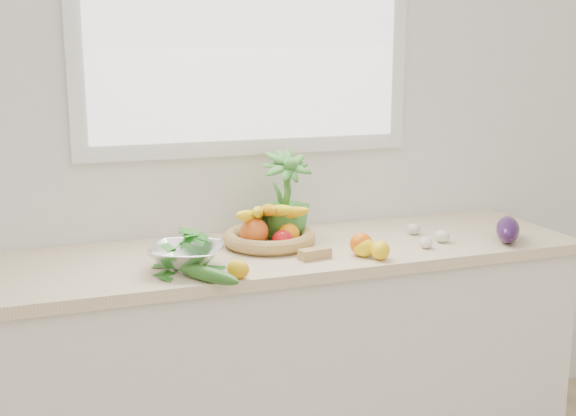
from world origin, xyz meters
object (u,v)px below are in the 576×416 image
object	(u,v)px
fruit_basket	(268,232)
eggplant	(508,229)
potted_herb	(285,197)
colander_with_spinach	(186,250)
apple	(283,241)
cucumber	(208,274)

from	to	relation	value
fruit_basket	eggplant	bearing A→B (deg)	-15.77
eggplant	potted_herb	world-z (taller)	potted_herb
fruit_basket	colander_with_spinach	xyz separation A→B (m)	(-0.34, -0.18, 0.01)
eggplant	colander_with_spinach	size ratio (longest dim) A/B	0.71
apple	potted_herb	distance (m)	0.20
fruit_basket	colander_with_spinach	bearing A→B (deg)	-151.55
cucumber	colander_with_spinach	xyz separation A→B (m)	(-0.03, 0.15, 0.04)
apple	potted_herb	xyz separation A→B (m)	(0.06, 0.14, 0.13)
cucumber	fruit_basket	size ratio (longest dim) A/B	0.71
apple	eggplant	world-z (taller)	eggplant
eggplant	cucumber	size ratio (longest dim) A/B	0.88
cucumber	colander_with_spinach	bearing A→B (deg)	102.39
eggplant	cucumber	bearing A→B (deg)	-175.49
cucumber	potted_herb	size ratio (longest dim) A/B	0.75
eggplant	fruit_basket	xyz separation A→B (m)	(-0.85, 0.24, 0.01)
apple	potted_herb	size ratio (longest dim) A/B	0.23
eggplant	fruit_basket	bearing A→B (deg)	164.23
colander_with_spinach	eggplant	bearing A→B (deg)	-2.77
apple	fruit_basket	size ratio (longest dim) A/B	0.22
potted_herb	colander_with_spinach	distance (m)	0.49
colander_with_spinach	apple	bearing A→B (deg)	14.12
eggplant	colander_with_spinach	world-z (taller)	colander_with_spinach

